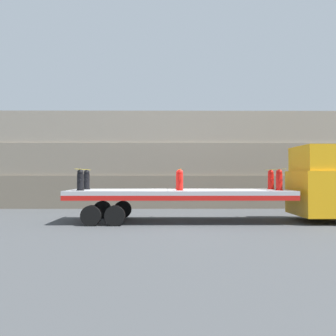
{
  "coord_description": "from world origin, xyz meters",
  "views": [
    {
      "loc": [
        -0.58,
        -14.37,
        2.05
      ],
      "look_at": [
        -0.5,
        0.0,
        2.36
      ],
      "focal_mm": 35.0,
      "sensor_mm": 36.0,
      "label": 1
    }
  ],
  "objects_px": {
    "truck_cab": "(326,185)",
    "fire_hydrant_red_near_2": "(279,180)",
    "flatbed_trailer": "(169,195)",
    "fire_hydrant_black_near_0": "(80,180)",
    "fire_hydrant_red_far_2": "(271,180)",
    "fire_hydrant_red_far_1": "(179,180)",
    "fire_hydrant_red_near_1": "(180,180)",
    "fire_hydrant_black_far_0": "(87,180)"
  },
  "relations": [
    {
      "from": "flatbed_trailer",
      "to": "fire_hydrant_red_far_1",
      "type": "bearing_deg",
      "value": 49.58
    },
    {
      "from": "flatbed_trailer",
      "to": "fire_hydrant_black_far_0",
      "type": "xyz_separation_m",
      "value": [
        -3.74,
        0.55,
        0.67
      ]
    },
    {
      "from": "fire_hydrant_black_far_0",
      "to": "fire_hydrant_red_near_2",
      "type": "xyz_separation_m",
      "value": [
        8.41,
        -1.1,
        0.0
      ]
    },
    {
      "from": "fire_hydrant_black_near_0",
      "to": "fire_hydrant_black_far_0",
      "type": "xyz_separation_m",
      "value": [
        0.0,
        1.1,
        0.0
      ]
    },
    {
      "from": "fire_hydrant_red_near_1",
      "to": "fire_hydrant_red_near_2",
      "type": "xyz_separation_m",
      "value": [
        4.21,
        0.0,
        0.0
      ]
    },
    {
      "from": "fire_hydrant_red_near_1",
      "to": "fire_hydrant_red_near_2",
      "type": "bearing_deg",
      "value": 0.0
    },
    {
      "from": "fire_hydrant_red_near_2",
      "to": "fire_hydrant_red_far_2",
      "type": "bearing_deg",
      "value": 90.0
    },
    {
      "from": "flatbed_trailer",
      "to": "fire_hydrant_red_near_1",
      "type": "xyz_separation_m",
      "value": [
        0.47,
        -0.55,
        0.67
      ]
    },
    {
      "from": "fire_hydrant_red_near_1",
      "to": "fire_hydrant_red_near_2",
      "type": "distance_m",
      "value": 4.21
    },
    {
      "from": "fire_hydrant_red_near_2",
      "to": "fire_hydrant_red_far_2",
      "type": "height_order",
      "value": "same"
    },
    {
      "from": "flatbed_trailer",
      "to": "fire_hydrant_red_far_1",
      "type": "relative_size",
      "value": 10.78
    },
    {
      "from": "fire_hydrant_red_far_1",
      "to": "flatbed_trailer",
      "type": "bearing_deg",
      "value": -130.42
    },
    {
      "from": "fire_hydrant_black_far_0",
      "to": "fire_hydrant_red_far_1",
      "type": "xyz_separation_m",
      "value": [
        4.21,
        0.0,
        0.0
      ]
    },
    {
      "from": "fire_hydrant_red_near_2",
      "to": "truck_cab",
      "type": "bearing_deg",
      "value": 13.62
    },
    {
      "from": "fire_hydrant_red_near_2",
      "to": "flatbed_trailer",
      "type": "bearing_deg",
      "value": 173.27
    },
    {
      "from": "fire_hydrant_red_far_1",
      "to": "fire_hydrant_red_far_2",
      "type": "distance_m",
      "value": 4.21
    },
    {
      "from": "flatbed_trailer",
      "to": "fire_hydrant_black_near_0",
      "type": "height_order",
      "value": "fire_hydrant_black_near_0"
    },
    {
      "from": "truck_cab",
      "to": "flatbed_trailer",
      "type": "relative_size",
      "value": 0.35
    },
    {
      "from": "truck_cab",
      "to": "fire_hydrant_red_near_1",
      "type": "distance_m",
      "value": 6.51
    },
    {
      "from": "flatbed_trailer",
      "to": "fire_hydrant_black_near_0",
      "type": "bearing_deg",
      "value": -171.61
    },
    {
      "from": "truck_cab",
      "to": "fire_hydrant_red_near_1",
      "type": "bearing_deg",
      "value": -175.14
    },
    {
      "from": "truck_cab",
      "to": "fire_hydrant_red_far_2",
      "type": "height_order",
      "value": "truck_cab"
    },
    {
      "from": "flatbed_trailer",
      "to": "fire_hydrant_black_near_0",
      "type": "relative_size",
      "value": 10.78
    },
    {
      "from": "fire_hydrant_red_near_1",
      "to": "fire_hydrant_red_near_2",
      "type": "height_order",
      "value": "same"
    },
    {
      "from": "fire_hydrant_black_far_0",
      "to": "fire_hydrant_red_near_1",
      "type": "distance_m",
      "value": 4.35
    },
    {
      "from": "fire_hydrant_red_near_2",
      "to": "fire_hydrant_black_far_0",
      "type": "bearing_deg",
      "value": 172.53
    },
    {
      "from": "fire_hydrant_red_near_1",
      "to": "fire_hydrant_black_far_0",
      "type": "bearing_deg",
      "value": 165.31
    },
    {
      "from": "truck_cab",
      "to": "fire_hydrant_black_far_0",
      "type": "xyz_separation_m",
      "value": [
        -10.69,
        0.55,
        0.2
      ]
    },
    {
      "from": "fire_hydrant_red_far_1",
      "to": "fire_hydrant_red_near_2",
      "type": "height_order",
      "value": "same"
    },
    {
      "from": "flatbed_trailer",
      "to": "fire_hydrant_black_near_0",
      "type": "distance_m",
      "value": 3.84
    },
    {
      "from": "truck_cab",
      "to": "fire_hydrant_red_near_2",
      "type": "distance_m",
      "value": 2.35
    },
    {
      "from": "flatbed_trailer",
      "to": "fire_hydrant_red_near_1",
      "type": "relative_size",
      "value": 10.78
    },
    {
      "from": "fire_hydrant_red_near_2",
      "to": "fire_hydrant_red_near_1",
      "type": "bearing_deg",
      "value": 180.0
    },
    {
      "from": "fire_hydrant_black_near_0",
      "to": "fire_hydrant_red_near_2",
      "type": "height_order",
      "value": "same"
    },
    {
      "from": "fire_hydrant_black_near_0",
      "to": "fire_hydrant_red_near_2",
      "type": "bearing_deg",
      "value": 0.0
    },
    {
      "from": "fire_hydrant_black_far_0",
      "to": "fire_hydrant_red_near_1",
      "type": "bearing_deg",
      "value": -14.69
    },
    {
      "from": "truck_cab",
      "to": "flatbed_trailer",
      "type": "distance_m",
      "value": 6.97
    },
    {
      "from": "truck_cab",
      "to": "fire_hydrant_red_near_2",
      "type": "xyz_separation_m",
      "value": [
        -2.28,
        -0.55,
        0.2
      ]
    },
    {
      "from": "fire_hydrant_red_near_1",
      "to": "truck_cab",
      "type": "bearing_deg",
      "value": 4.86
    },
    {
      "from": "truck_cab",
      "to": "fire_hydrant_red_near_1",
      "type": "height_order",
      "value": "truck_cab"
    },
    {
      "from": "flatbed_trailer",
      "to": "fire_hydrant_red_far_1",
      "type": "distance_m",
      "value": 0.99
    },
    {
      "from": "fire_hydrant_red_far_1",
      "to": "fire_hydrant_red_near_1",
      "type": "bearing_deg",
      "value": -90.0
    }
  ]
}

